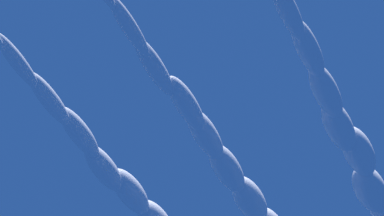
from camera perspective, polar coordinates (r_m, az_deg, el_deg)
smoke_trail_lead at (r=84.68m, az=12.89°, el=-4.49°), size 48.23×35.82×6.16m
smoke_trail_left_wingman at (r=86.85m, az=4.80°, el=-7.63°), size 47.82×36.24×6.05m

